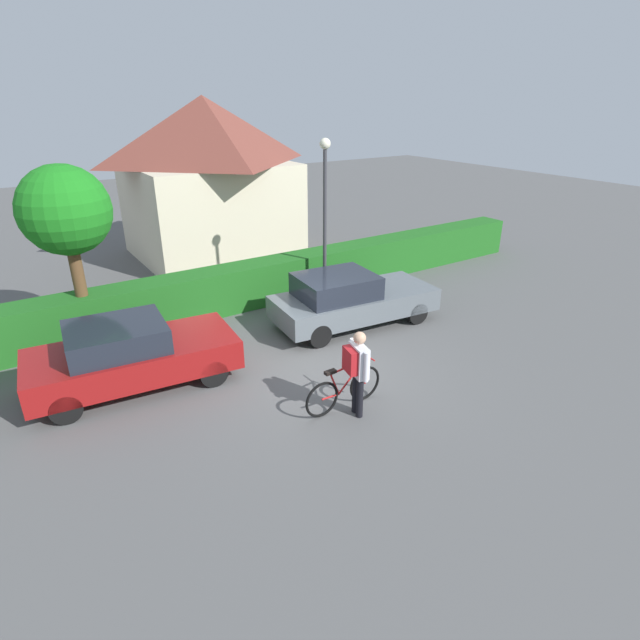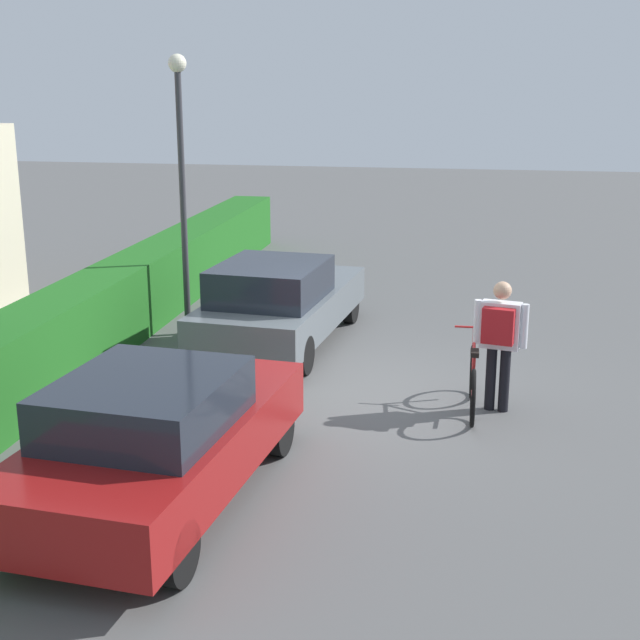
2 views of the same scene
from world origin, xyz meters
The scene contains 9 objects.
ground_plane centered at (0.00, 0.00, 0.00)m, with size 60.00×60.00×0.00m, color #545454.
hedge_row centered at (0.00, 4.04, 0.59)m, with size 20.89×0.90×1.17m, color #1E601C.
house_distant centered at (1.53, 9.20, 2.75)m, with size 5.38×4.99×5.37m.
parked_car_near centered at (-3.46, 1.43, 0.70)m, with size 4.12×2.09×1.37m.
parked_car_far centered at (1.94, 1.43, 0.70)m, with size 4.29×2.08×1.38m.
bicycle centered at (-0.40, -1.57, 0.39)m, with size 1.70×0.50×0.97m.
person_rider centered at (-0.35, -1.87, 1.01)m, with size 0.42×0.66×1.67m.
street_lamp centered at (2.26, 3.05, 2.83)m, with size 0.28×0.28×4.40m.
tree_kerbside centered at (-3.79, 4.03, 3.08)m, with size 1.94×1.94×4.10m.
Camera 1 is at (-5.26, -8.11, 5.41)m, focal length 28.72 mm.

